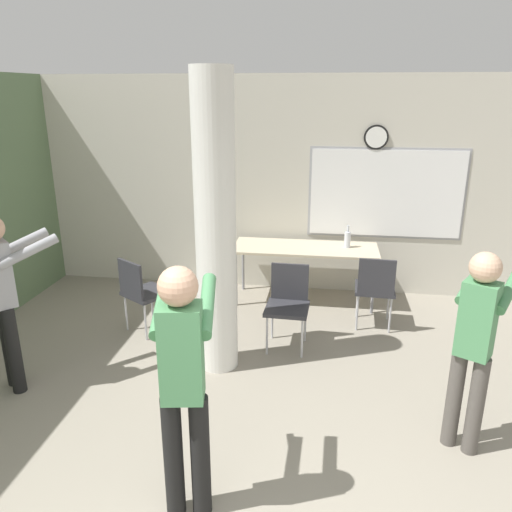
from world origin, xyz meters
name	(u,v)px	position (x,y,z in m)	size (l,w,h in m)	color
wall_back	(303,187)	(0.02, 5.06, 1.40)	(8.00, 0.15, 2.80)	beige
support_pillar	(215,229)	(-0.66, 2.86, 1.40)	(0.38, 0.38, 2.80)	silver
folding_table	(305,251)	(0.09, 4.56, 0.68)	(1.80, 0.67, 0.73)	beige
bottle_on_table	(347,239)	(0.61, 4.62, 0.84)	(0.08, 0.08, 0.28)	silver
chair_near_pillar	(142,290)	(-1.64, 3.43, 0.51)	(0.61, 0.61, 0.87)	#2D2D33
chair_table_right	(375,286)	(0.92, 3.90, 0.51)	(0.46, 0.46, 0.87)	#2D2D33
chair_table_front	(288,300)	(-0.02, 3.36, 0.51)	(0.46, 0.46, 0.87)	#2D2D33
person_playing_front	(183,375)	(-0.47, 1.06, 0.99)	(0.44, 0.65, 1.68)	black
person_playing_side	(476,337)	(1.42, 1.94, 0.92)	(0.54, 0.65, 1.57)	#514C47
person_watching_back	(5,290)	(-2.40, 2.21, 0.95)	(0.61, 0.63, 1.62)	black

